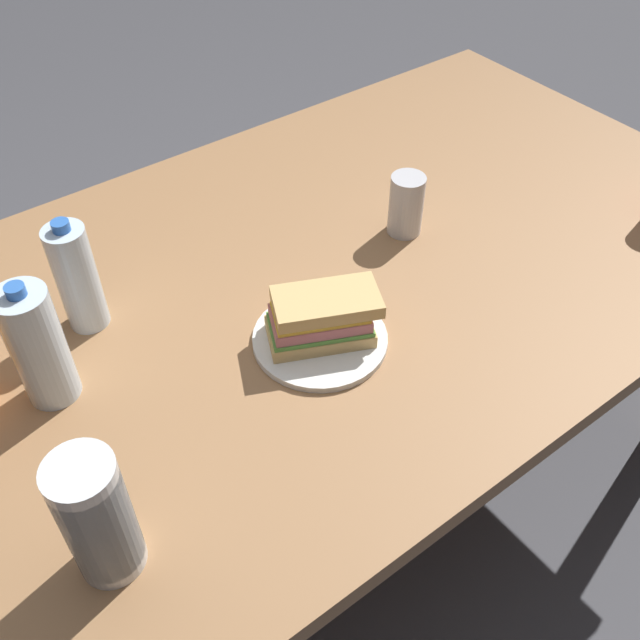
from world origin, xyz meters
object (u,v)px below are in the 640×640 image
Objects in this scene: dining_table at (299,312)px; soda_can_silver at (405,204)px; water_bottle_tall at (38,346)px; water_bottle_spare at (77,278)px; paper_plate at (320,339)px; sandwich at (322,318)px; plastic_cup_stack at (97,518)px.

dining_table is 0.29m from soda_can_silver.
water_bottle_tall reaches higher than dining_table.
dining_table is 0.40m from water_bottle_spare.
sandwich reaches higher than paper_plate.
plastic_cup_stack reaches higher than sandwich.
dining_table is at bearing 68.27° from paper_plate.
water_bottle_tall is 1.05× the size of water_bottle_spare.
sandwich is (-0.05, -0.14, 0.13)m from dining_table.
plastic_cup_stack is (-0.50, -0.29, 0.18)m from dining_table.
plastic_cup_stack is at bearing -161.22° from paper_plate.
sandwich is at bearing -110.28° from dining_table.
paper_plate is 0.44m from water_bottle_tall.
sandwich is 0.40m from water_bottle_spare.
soda_can_silver is at bearing 25.10° from paper_plate.
water_bottle_tall is 0.16m from water_bottle_spare.
water_bottle_tall is 1.80× the size of soda_can_silver.
soda_can_silver reaches higher than paper_plate.
paper_plate is at bearing -178.09° from sandwich.
paper_plate is 1.09× the size of sandwich.
water_bottle_spare reaches higher than plastic_cup_stack.
soda_can_silver is (0.25, 0.00, 0.14)m from dining_table.
plastic_cup_stack is (-0.05, -0.31, -0.00)m from water_bottle_tall.
plastic_cup_stack is at bearing -110.19° from water_bottle_spare.
water_bottle_spare is 1.72× the size of soda_can_silver.
dining_table is 8.63× the size of water_bottle_tall.
dining_table is 0.60m from plastic_cup_stack.
water_bottle_spare reaches higher than paper_plate.
water_bottle_tall reaches higher than sandwich.
water_bottle_tall is at bearing 81.23° from plastic_cup_stack.
soda_can_silver is at bearing 25.38° from sandwich.
plastic_cup_stack is at bearing -161.36° from sandwich.
water_bottle_spare is (0.16, 0.42, -0.00)m from plastic_cup_stack.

